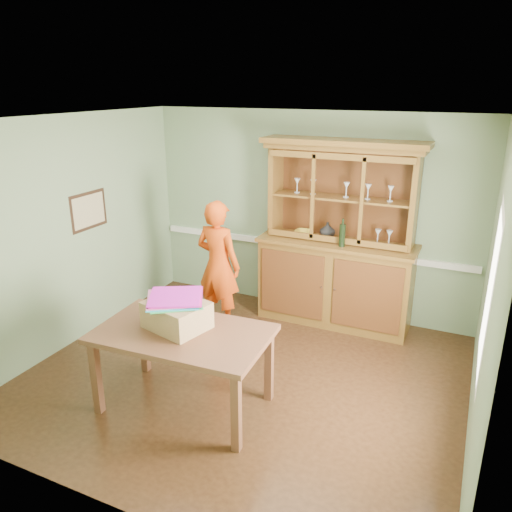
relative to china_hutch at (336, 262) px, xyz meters
The scene contains 14 objects.
floor 1.98m from the china_hutch, 105.86° to the right, with size 4.50×4.50×0.00m, color #4A2D17.
ceiling 2.59m from the china_hutch, 105.86° to the right, with size 4.50×4.50×0.00m, color white.
wall_back 0.76m from the china_hutch, 151.13° to the left, with size 4.50×4.50×0.00m, color gray.
wall_left 3.28m from the china_hutch, 147.76° to the right, with size 4.00×4.00×0.00m, color gray.
wall_right 2.52m from the china_hutch, 44.52° to the right, with size 4.00×4.00×0.00m, color gray.
wall_front 3.80m from the china_hutch, 97.51° to the right, with size 4.50×4.50×0.00m, color gray.
chair_rail 0.55m from the china_hutch, 153.42° to the left, with size 4.41×0.05×0.08m, color white.
framed_map 3.16m from the china_hutch, 152.29° to the right, with size 0.03×0.60×0.46m.
window_panel 2.75m from the china_hutch, 49.42° to the right, with size 0.03×0.96×1.36m.
china_hutch is the anchor object (origin of this frame).
dining_table 2.55m from the china_hutch, 108.13° to the right, with size 1.67×1.06×0.81m.
cardboard_box 2.53m from the china_hutch, 110.42° to the right, with size 0.55×0.44×0.26m, color tan.
kite_stack 2.53m from the china_hutch, 111.30° to the right, with size 0.66×0.66×0.04m.
person 1.52m from the china_hutch, 149.99° to the right, with size 0.61×0.40×1.67m, color #E5480E.
Camera 1 is at (2.07, -4.21, 3.01)m, focal length 35.00 mm.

